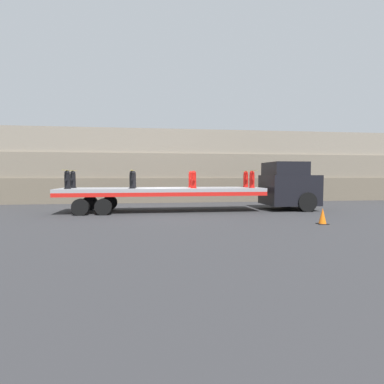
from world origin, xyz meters
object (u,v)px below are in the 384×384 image
object	(u,v)px
fire_hydrant_black_near_0	(67,180)
fire_hydrant_black_far_1	(133,179)
flatbed_trailer	(154,192)
fire_hydrant_red_far_3	(246,179)
fire_hydrant_red_near_3	(252,180)
traffic_cone	(323,216)
fire_hydrant_red_far_2	(191,179)
truck_cab	(290,186)
fire_hydrant_black_far_0	(73,180)
fire_hydrant_red_near_2	(194,180)
fire_hydrant_black_near_1	(132,180)

from	to	relation	value
fire_hydrant_black_near_0	fire_hydrant_black_far_1	distance (m)	3.34
flatbed_trailer	fire_hydrant_red_far_3	distance (m)	5.29
fire_hydrant_red_near_3	traffic_cone	xyz separation A→B (m)	(1.37, -4.53, -1.40)
fire_hydrant_black_near_0	fire_hydrant_red_far_2	world-z (taller)	same
truck_cab	fire_hydrant_black_far_0	world-z (taller)	truck_cab
fire_hydrant_red_near_2	fire_hydrant_red_far_2	xyz separation A→B (m)	(0.00, 1.08, 0.00)
fire_hydrant_black_near_0	fire_hydrant_red_near_3	distance (m)	9.50
flatbed_trailer	fire_hydrant_black_far_1	bearing A→B (deg)	154.18
flatbed_trailer	fire_hydrant_red_near_3	bearing A→B (deg)	-5.89
fire_hydrant_black_far_1	fire_hydrant_red_near_2	xyz separation A→B (m)	(3.17, -1.08, 0.00)
fire_hydrant_black_near_0	fire_hydrant_red_near_3	world-z (taller)	same
fire_hydrant_black_far_0	fire_hydrant_black_near_0	bearing A→B (deg)	-90.00
fire_hydrant_red_far_3	fire_hydrant_black_far_0	bearing A→B (deg)	180.00
fire_hydrant_black_far_0	fire_hydrant_black_far_1	xyz separation A→B (m)	(3.17, 0.00, 0.00)
truck_cab	fire_hydrant_red_near_2	xyz separation A→B (m)	(-5.59, -0.54, 0.35)
fire_hydrant_black_near_1	traffic_cone	size ratio (longest dim) A/B	1.43
traffic_cone	fire_hydrant_black_near_0	bearing A→B (deg)	157.35
fire_hydrant_black_far_0	fire_hydrant_red_near_3	world-z (taller)	same
fire_hydrant_red_near_3	fire_hydrant_red_far_3	size ratio (longest dim) A/B	1.00
fire_hydrant_black_far_0	fire_hydrant_black_far_1	distance (m)	3.17
fire_hydrant_black_far_0	fire_hydrant_red_near_2	xyz separation A→B (m)	(6.33, -1.08, 0.00)
fire_hydrant_red_far_3	fire_hydrant_black_near_0	bearing A→B (deg)	-173.53
flatbed_trailer	fire_hydrant_red_far_3	world-z (taller)	fire_hydrant_red_far_3
fire_hydrant_red_near_2	fire_hydrant_red_far_3	distance (m)	3.34
fire_hydrant_black_near_0	fire_hydrant_red_far_3	xyz separation A→B (m)	(9.50, 1.08, 0.00)
fire_hydrant_red_far_2	fire_hydrant_black_far_1	bearing A→B (deg)	180.00
fire_hydrant_black_near_0	fire_hydrant_red_near_2	bearing A→B (deg)	0.00
fire_hydrant_black_near_1	fire_hydrant_red_far_3	xyz separation A→B (m)	(6.33, 1.08, 0.00)
truck_cab	fire_hydrant_black_near_1	world-z (taller)	truck_cab
truck_cab	flatbed_trailer	size ratio (longest dim) A/B	0.25
flatbed_trailer	fire_hydrant_red_near_2	world-z (taller)	fire_hydrant_red_near_2
fire_hydrant_black_far_0	fire_hydrant_black_near_1	distance (m)	3.34
flatbed_trailer	fire_hydrant_red_far_2	bearing A→B (deg)	14.69
fire_hydrant_red_far_2	flatbed_trailer	bearing A→B (deg)	-165.31
truck_cab	fire_hydrant_red_far_2	world-z (taller)	truck_cab
traffic_cone	fire_hydrant_red_far_3	bearing A→B (deg)	103.70
flatbed_trailer	traffic_cone	bearing A→B (deg)	-37.60
traffic_cone	truck_cab	bearing A→B (deg)	78.28
fire_hydrant_black_far_0	fire_hydrant_black_near_1	xyz separation A→B (m)	(3.17, -1.08, 0.00)
truck_cab	fire_hydrant_black_near_0	world-z (taller)	truck_cab
truck_cab	fire_hydrant_black_near_0	distance (m)	11.94
truck_cab	fire_hydrant_red_near_2	distance (m)	5.62
fire_hydrant_red_far_3	traffic_cone	world-z (taller)	fire_hydrant_red_far_3
fire_hydrant_black_near_0	traffic_cone	distance (m)	11.86
fire_hydrant_red_near_2	fire_hydrant_red_near_3	world-z (taller)	same
fire_hydrant_black_far_0	fire_hydrant_red_far_3	size ratio (longest dim) A/B	1.00
fire_hydrant_black_near_0	fire_hydrant_black_far_0	world-z (taller)	same
fire_hydrant_black_far_0	fire_hydrant_red_far_3	xyz separation A→B (m)	(9.50, 0.00, 0.00)
fire_hydrant_red_near_2	traffic_cone	world-z (taller)	fire_hydrant_red_near_2
fire_hydrant_red_near_2	fire_hydrant_red_far_2	bearing A→B (deg)	90.00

